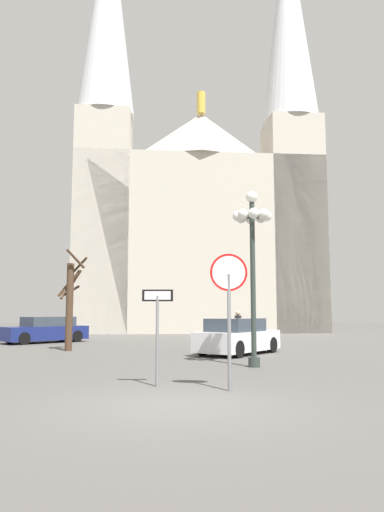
{
  "coord_description": "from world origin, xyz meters",
  "views": [
    {
      "loc": [
        0.42,
        -8.92,
        1.71
      ],
      "look_at": [
        0.07,
        16.09,
        4.61
      ],
      "focal_mm": 33.3,
      "sensor_mm": 36.0,
      "label": 1
    }
  ],
  "objects_px": {
    "cathedral": "(198,198)",
    "pedestrian_walking": "(238,325)",
    "street_lamp": "(252,241)",
    "one_way_arrow_sign": "(157,322)",
    "parked_car_near_navy": "(45,330)",
    "bare_tree": "(70,302)",
    "stop_sign": "(229,293)",
    "parked_car_far_white": "(238,337)"
  },
  "relations": [
    {
      "from": "cathedral",
      "to": "one_way_arrow_sign",
      "type": "xyz_separation_m",
      "value": [
        -0.89,
        -28.99,
        -9.97
      ]
    },
    {
      "from": "one_way_arrow_sign",
      "to": "bare_tree",
      "type": "height_order",
      "value": "bare_tree"
    },
    {
      "from": "cathedral",
      "to": "parked_car_near_navy",
      "type": "xyz_separation_m",
      "value": [
        -8.3,
        -14.0,
        -10.76
      ]
    },
    {
      "from": "stop_sign",
      "to": "pedestrian_walking",
      "type": "relative_size",
      "value": 1.72
    },
    {
      "from": "one_way_arrow_sign",
      "to": "parked_car_far_white",
      "type": "height_order",
      "value": "one_way_arrow_sign"
    },
    {
      "from": "stop_sign",
      "to": "parked_car_near_navy",
      "type": "distance_m",
      "value": 18.05
    },
    {
      "from": "parked_car_far_white",
      "to": "bare_tree",
      "type": "bearing_deg",
      "value": 167.78
    },
    {
      "from": "stop_sign",
      "to": "cathedral",
      "type": "bearing_deg",
      "value": 91.42
    },
    {
      "from": "street_lamp",
      "to": "bare_tree",
      "type": "height_order",
      "value": "street_lamp"
    },
    {
      "from": "cathedral",
      "to": "parked_car_near_navy",
      "type": "bearing_deg",
      "value": -120.65
    },
    {
      "from": "one_way_arrow_sign",
      "to": "bare_tree",
      "type": "relative_size",
      "value": 0.5
    },
    {
      "from": "cathedral",
      "to": "pedestrian_walking",
      "type": "relative_size",
      "value": 21.95
    },
    {
      "from": "parked_car_near_navy",
      "to": "stop_sign",
      "type": "bearing_deg",
      "value": -59.86
    },
    {
      "from": "street_lamp",
      "to": "parked_car_far_white",
      "type": "bearing_deg",
      "value": 91.91
    },
    {
      "from": "stop_sign",
      "to": "bare_tree",
      "type": "relative_size",
      "value": 0.68
    },
    {
      "from": "stop_sign",
      "to": "parked_car_far_white",
      "type": "height_order",
      "value": "stop_sign"
    },
    {
      "from": "street_lamp",
      "to": "pedestrian_walking",
      "type": "distance_m",
      "value": 8.13
    },
    {
      "from": "stop_sign",
      "to": "bare_tree",
      "type": "distance_m",
      "value": 12.05
    },
    {
      "from": "street_lamp",
      "to": "parked_car_far_white",
      "type": "height_order",
      "value": "street_lamp"
    },
    {
      "from": "stop_sign",
      "to": "street_lamp",
      "type": "distance_m",
      "value": 4.85
    },
    {
      "from": "one_way_arrow_sign",
      "to": "pedestrian_walking",
      "type": "height_order",
      "value": "one_way_arrow_sign"
    },
    {
      "from": "stop_sign",
      "to": "street_lamp",
      "type": "relative_size",
      "value": 0.54
    },
    {
      "from": "cathedral",
      "to": "parked_car_near_navy",
      "type": "relative_size",
      "value": 8.43
    },
    {
      "from": "one_way_arrow_sign",
      "to": "parked_car_far_white",
      "type": "bearing_deg",
      "value": 72.85
    },
    {
      "from": "bare_tree",
      "to": "parked_car_far_white",
      "type": "distance_m",
      "value": 7.49
    },
    {
      "from": "pedestrian_walking",
      "to": "cathedral",
      "type": "bearing_deg",
      "value": 96.23
    },
    {
      "from": "stop_sign",
      "to": "parked_car_near_navy",
      "type": "bearing_deg",
      "value": 120.14
    },
    {
      "from": "cathedral",
      "to": "pedestrian_walking",
      "type": "bearing_deg",
      "value": -83.77
    },
    {
      "from": "pedestrian_walking",
      "to": "street_lamp",
      "type": "bearing_deg",
      "value": -91.11
    },
    {
      "from": "bare_tree",
      "to": "stop_sign",
      "type": "bearing_deg",
      "value": -58.53
    },
    {
      "from": "parked_car_near_navy",
      "to": "pedestrian_walking",
      "type": "relative_size",
      "value": 2.6
    },
    {
      "from": "stop_sign",
      "to": "one_way_arrow_sign",
      "type": "relative_size",
      "value": 1.35
    },
    {
      "from": "one_way_arrow_sign",
      "to": "parked_car_near_navy",
      "type": "bearing_deg",
      "value": 116.32
    },
    {
      "from": "one_way_arrow_sign",
      "to": "bare_tree",
      "type": "distance_m",
      "value": 10.79
    },
    {
      "from": "cathedral",
      "to": "bare_tree",
      "type": "distance_m",
      "value": 22.12
    },
    {
      "from": "stop_sign",
      "to": "parked_car_near_navy",
      "type": "relative_size",
      "value": 0.66
    },
    {
      "from": "street_lamp",
      "to": "parked_car_near_navy",
      "type": "xyz_separation_m",
      "value": [
        -10.07,
        11.18,
        -3.25
      ]
    },
    {
      "from": "one_way_arrow_sign",
      "to": "street_lamp",
      "type": "distance_m",
      "value": 5.25
    },
    {
      "from": "parked_car_near_navy",
      "to": "parked_car_far_white",
      "type": "relative_size",
      "value": 1.03
    },
    {
      "from": "bare_tree",
      "to": "pedestrian_walking",
      "type": "relative_size",
      "value": 2.53
    },
    {
      "from": "cathedral",
      "to": "street_lamp",
      "type": "distance_m",
      "value": 26.34
    },
    {
      "from": "stop_sign",
      "to": "parked_car_near_navy",
      "type": "height_order",
      "value": "stop_sign"
    }
  ]
}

